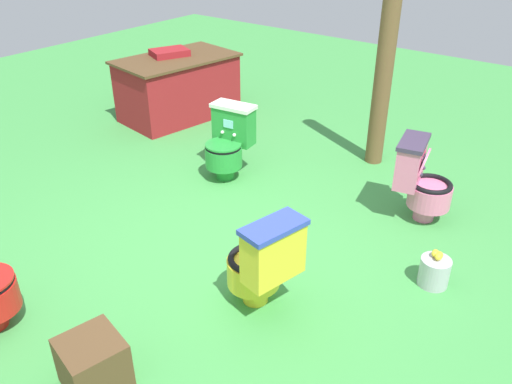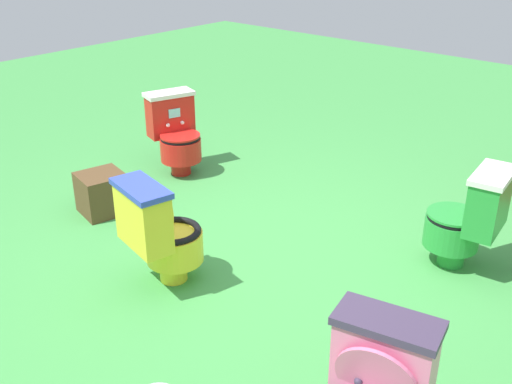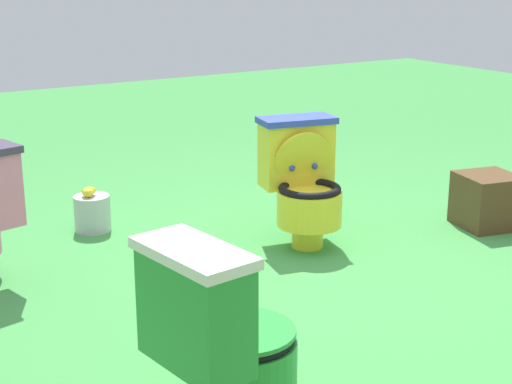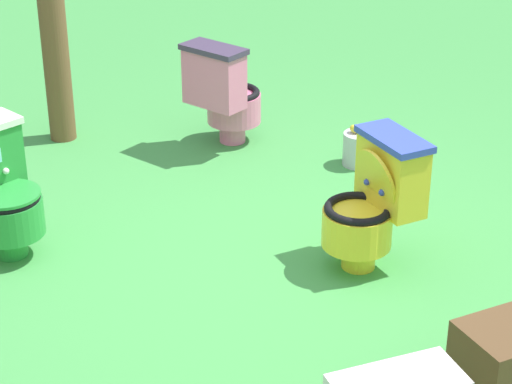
{
  "view_description": "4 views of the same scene",
  "coord_description": "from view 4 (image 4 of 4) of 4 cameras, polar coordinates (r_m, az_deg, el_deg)",
  "views": [
    {
      "loc": [
        -2.54,
        -2.26,
        2.51
      ],
      "look_at": [
        0.47,
        0.07,
        0.37
      ],
      "focal_mm": 36.94,
      "sensor_mm": 36.0,
      "label": 1
    },
    {
      "loc": [
        2.39,
        -2.68,
        2.22
      ],
      "look_at": [
        -0.08,
        0.14,
        0.47
      ],
      "focal_mm": 42.7,
      "sensor_mm": 36.0,
      "label": 2
    },
    {
      "loc": [
        2.28,
        3.0,
        1.59
      ],
      "look_at": [
        0.22,
        -0.28,
        0.45
      ],
      "focal_mm": 55.74,
      "sensor_mm": 36.0,
      "label": 3
    },
    {
      "loc": [
        -3.35,
        2.72,
        2.63
      ],
      "look_at": [
        0.05,
        -0.03,
        0.47
      ],
      "focal_mm": 67.35,
      "sensor_mm": 36.0,
      "label": 4
    }
  ],
  "objects": [
    {
      "name": "toilet_pink",
      "position": [
        6.49,
        -1.86,
        5.89
      ],
      "size": [
        0.5,
        0.57,
        0.73
      ],
      "rotation": [
        0.0,
        0.0,
        3.36
      ],
      "color": "pink",
      "rests_on": "ground"
    },
    {
      "name": "lemon_bucket",
      "position": [
        6.31,
        6.17,
        2.62
      ],
      "size": [
        0.22,
        0.22,
        0.28
      ],
      "color": "#B7B7BF",
      "rests_on": "ground"
    },
    {
      "name": "toilet_yellow",
      "position": [
        5.04,
        6.98,
        -0.56
      ],
      "size": [
        0.5,
        0.57,
        0.73
      ],
      "rotation": [
        0.0,
        0.0,
        6.07
      ],
      "color": "yellow",
      "rests_on": "ground"
    },
    {
      "name": "small_crate",
      "position": [
        4.29,
        14.39,
        -9.77
      ],
      "size": [
        0.4,
        0.41,
        0.33
      ],
      "primitive_type": "cube",
      "rotation": [
        0.0,
        0.0,
        6.06
      ],
      "color": "brown",
      "rests_on": "ground"
    },
    {
      "name": "ground",
      "position": [
        5.06,
        0.08,
        -5.07
      ],
      "size": [
        14.0,
        14.0,
        0.0
      ],
      "primitive_type": "plane",
      "color": "#429947"
    }
  ]
}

